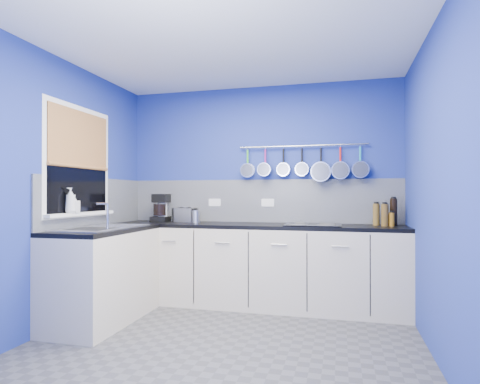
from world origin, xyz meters
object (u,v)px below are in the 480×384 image
at_px(paper_towel, 163,211).
at_px(coffee_maker, 160,208).
at_px(soap_bottle_a, 70,200).
at_px(canister, 196,217).
at_px(toaster, 185,215).
at_px(soap_bottle_b, 74,204).
at_px(hob, 313,225).

height_order(paper_towel, coffee_maker, coffee_maker).
bearing_deg(coffee_maker, soap_bottle_a, -110.27).
bearing_deg(soap_bottle_a, canister, 53.47).
distance_m(paper_towel, toaster, 0.28).
distance_m(soap_bottle_a, coffee_maker, 1.20).
distance_m(soap_bottle_b, coffee_maker, 1.14).
bearing_deg(soap_bottle_b, canister, 52.03).
xyz_separation_m(soap_bottle_b, canister, (0.83, 1.06, -0.17)).
xyz_separation_m(soap_bottle_b, hob, (2.18, 0.99, -0.23)).
relative_size(soap_bottle_b, coffee_maker, 0.52).
bearing_deg(soap_bottle_a, hob, 25.72).
relative_size(soap_bottle_b, hob, 0.29).
relative_size(coffee_maker, hob, 0.57).
bearing_deg(paper_towel, soap_bottle_b, -109.20).
distance_m(paper_towel, hob, 1.80).
xyz_separation_m(soap_bottle_a, coffee_maker, (0.37, 1.14, -0.10)).
distance_m(canister, hob, 1.35).
xyz_separation_m(paper_towel, hob, (1.79, -0.12, -0.12)).
height_order(soap_bottle_a, paper_towel, soap_bottle_a).
distance_m(soap_bottle_a, soap_bottle_b, 0.07).
relative_size(paper_towel, coffee_maker, 0.75).
distance_m(toaster, hob, 1.53).
height_order(paper_towel, canister, paper_towel).
height_order(soap_bottle_b, paper_towel, soap_bottle_b).
distance_m(soap_bottle_b, hob, 2.40).
bearing_deg(soap_bottle_b, soap_bottle_a, -90.00).
bearing_deg(hob, toaster, 174.38).
relative_size(paper_towel, toaster, 0.98).
bearing_deg(hob, canister, 177.18).
relative_size(soap_bottle_b, paper_towel, 0.69).
xyz_separation_m(soap_bottle_a, paper_towel, (0.39, 1.17, -0.14)).
xyz_separation_m(coffee_maker, hob, (1.80, -0.09, -0.16)).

